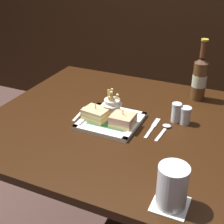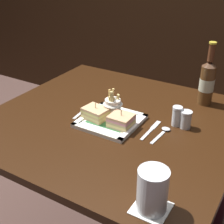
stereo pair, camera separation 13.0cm
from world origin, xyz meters
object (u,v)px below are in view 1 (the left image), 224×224
(beer_bottle, at_px, (200,78))
(water_glass, at_px, (172,189))
(dining_table, at_px, (113,143))
(sandwich_half_left, at_px, (96,114))
(salt_shaker, at_px, (176,114))
(square_plate, at_px, (111,121))
(spoon, at_px, (165,128))
(sandwich_half_right, at_px, (123,120))
(knife, at_px, (153,127))
(fries_cup, at_px, (112,104))
(fork, at_px, (81,113))
(pepper_shaker, at_px, (185,116))

(beer_bottle, height_order, water_glass, beer_bottle)
(dining_table, xyz_separation_m, sandwich_half_left, (-0.05, -0.05, 0.16))
(water_glass, height_order, salt_shaker, water_glass)
(water_glass, bearing_deg, salt_shaker, 102.77)
(square_plate, relative_size, water_glass, 1.81)
(sandwich_half_left, height_order, spoon, sandwich_half_left)
(sandwich_half_right, height_order, beer_bottle, beer_bottle)
(dining_table, relative_size, beer_bottle, 3.55)
(salt_shaker, bearing_deg, knife, -129.55)
(beer_bottle, xyz_separation_m, water_glass, (0.07, -0.73, -0.05))
(fries_cup, height_order, knife, fries_cup)
(square_plate, xyz_separation_m, beer_bottle, (0.28, 0.38, 0.10))
(square_plate, height_order, spoon, square_plate)
(sandwich_half_left, relative_size, salt_shaker, 1.33)
(fries_cup, height_order, fork, fries_cup)
(dining_table, height_order, salt_shaker, salt_shaker)
(sandwich_half_left, distance_m, water_glass, 0.53)
(square_plate, bearing_deg, salt_shaker, 26.50)
(fork, bearing_deg, dining_table, 6.23)
(sandwich_half_right, relative_size, fries_cup, 0.75)
(dining_table, distance_m, fork, 0.19)
(square_plate, height_order, knife, square_plate)
(spoon, bearing_deg, sandwich_half_right, -159.88)
(knife, bearing_deg, square_plate, -168.38)
(fries_cup, distance_m, salt_shaker, 0.27)
(salt_shaker, bearing_deg, pepper_shaker, 0.00)
(sandwich_half_left, xyz_separation_m, knife, (0.23, 0.05, -0.03))
(spoon, xyz_separation_m, salt_shaker, (0.02, 0.08, 0.03))
(square_plate, xyz_separation_m, fork, (-0.15, 0.02, -0.01))
(beer_bottle, bearing_deg, fork, -140.39)
(dining_table, height_order, square_plate, square_plate)
(fork, height_order, spoon, spoon)
(sandwich_half_left, relative_size, fork, 0.83)
(sandwich_half_right, xyz_separation_m, fork, (-0.21, 0.04, -0.03))
(pepper_shaker, bearing_deg, fries_cup, -165.11)
(fries_cup, distance_m, spoon, 0.24)
(fries_cup, bearing_deg, square_plate, -72.45)
(beer_bottle, distance_m, spoon, 0.35)
(dining_table, bearing_deg, water_glass, -47.87)
(water_glass, bearing_deg, square_plate, 134.43)
(fries_cup, bearing_deg, knife, -2.29)
(sandwich_half_right, xyz_separation_m, knife, (0.11, 0.05, -0.03))
(water_glass, bearing_deg, knife, 114.50)
(water_glass, height_order, spoon, water_glass)
(fries_cup, xyz_separation_m, water_glass, (0.36, -0.40, -0.00))
(knife, height_order, spoon, spoon)
(sandwich_half_right, bearing_deg, water_glass, -49.61)
(sandwich_half_left, xyz_separation_m, beer_bottle, (0.34, 0.39, 0.07))
(fork, bearing_deg, water_glass, -36.74)
(dining_table, distance_m, sandwich_half_right, 0.18)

